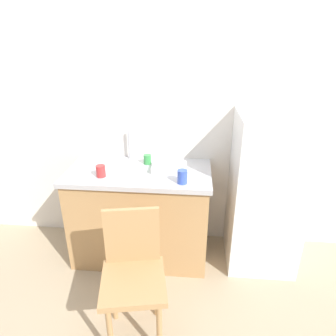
% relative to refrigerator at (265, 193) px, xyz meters
% --- Properties ---
extents(ground_plane, '(8.00, 8.00, 0.00)m').
position_rel_refrigerator_xyz_m(ground_plane, '(-0.77, -0.67, -0.67)').
color(ground_plane, tan).
extents(back_wall, '(4.80, 0.10, 2.64)m').
position_rel_refrigerator_xyz_m(back_wall, '(-0.77, 0.33, 0.65)').
color(back_wall, white).
rests_on(back_wall, ground_plane).
extents(cabinet_base, '(1.17, 0.60, 0.81)m').
position_rel_refrigerator_xyz_m(cabinet_base, '(-1.06, -0.02, -0.27)').
color(cabinet_base, tan).
rests_on(cabinet_base, ground_plane).
extents(countertop, '(1.21, 0.64, 0.04)m').
position_rel_refrigerator_xyz_m(countertop, '(-1.06, -0.02, 0.16)').
color(countertop, '#B7B7BC').
rests_on(countertop, cabinet_base).
extents(faucet, '(0.02, 0.02, 0.27)m').
position_rel_refrigerator_xyz_m(faucet, '(-1.19, 0.23, 0.31)').
color(faucet, '#B7B7BC').
rests_on(faucet, countertop).
extents(refrigerator, '(0.56, 0.56, 1.35)m').
position_rel_refrigerator_xyz_m(refrigerator, '(0.00, 0.00, 0.00)').
color(refrigerator, white).
rests_on(refrigerator, ground_plane).
extents(chair, '(0.47, 0.47, 0.89)m').
position_rel_refrigerator_xyz_m(chair, '(-0.97, -0.82, -0.17)').
color(chair, tan).
rests_on(chair, ground_plane).
extents(dish_tray, '(0.28, 0.20, 0.05)m').
position_rel_refrigerator_xyz_m(dish_tray, '(-0.81, -0.00, 0.20)').
color(dish_tray, white).
rests_on(dish_tray, countertop).
extents(cup_blue, '(0.08, 0.08, 0.11)m').
position_rel_refrigerator_xyz_m(cup_blue, '(-0.69, -0.23, 0.23)').
color(cup_blue, blue).
rests_on(cup_blue, countertop).
extents(cup_green, '(0.07, 0.07, 0.08)m').
position_rel_refrigerator_xyz_m(cup_green, '(-1.01, 0.12, 0.22)').
color(cup_green, green).
rests_on(cup_green, countertop).
extents(cup_red, '(0.07, 0.07, 0.09)m').
position_rel_refrigerator_xyz_m(cup_red, '(-1.34, -0.17, 0.22)').
color(cup_red, red).
rests_on(cup_red, countertop).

